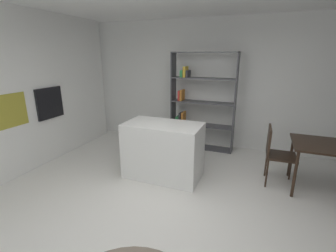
{
  "coord_description": "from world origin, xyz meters",
  "views": [
    {
      "loc": [
        1.01,
        -2.53,
        2.02
      ],
      "look_at": [
        -0.1,
        0.27,
        1.12
      ],
      "focal_mm": 25.57,
      "sensor_mm": 36.0,
      "label": 1
    }
  ],
  "objects_px": {
    "built_in_oven": "(50,103)",
    "dining_chair_island_side": "(275,150)",
    "kitchen_island": "(163,150)",
    "open_bookshelf": "(199,101)",
    "dining_table": "(326,150)"
  },
  "relations": [
    {
      "from": "built_in_oven",
      "to": "dining_chair_island_side",
      "type": "distance_m",
      "value": 4.1
    },
    {
      "from": "kitchen_island",
      "to": "open_bookshelf",
      "type": "bearing_deg",
      "value": 82.62
    },
    {
      "from": "built_in_oven",
      "to": "open_bookshelf",
      "type": "bearing_deg",
      "value": 33.6
    },
    {
      "from": "built_in_oven",
      "to": "kitchen_island",
      "type": "distance_m",
      "value": 2.38
    },
    {
      "from": "dining_table",
      "to": "dining_chair_island_side",
      "type": "xyz_separation_m",
      "value": [
        -0.68,
        -0.0,
        -0.1
      ]
    },
    {
      "from": "kitchen_island",
      "to": "dining_table",
      "type": "bearing_deg",
      "value": 10.54
    },
    {
      "from": "built_in_oven",
      "to": "dining_table",
      "type": "relative_size",
      "value": 0.64
    },
    {
      "from": "kitchen_island",
      "to": "dining_table",
      "type": "relative_size",
      "value": 1.38
    },
    {
      "from": "dining_table",
      "to": "dining_chair_island_side",
      "type": "bearing_deg",
      "value": -179.75
    },
    {
      "from": "dining_table",
      "to": "dining_chair_island_side",
      "type": "relative_size",
      "value": 0.98
    },
    {
      "from": "built_in_oven",
      "to": "dining_chair_island_side",
      "type": "xyz_separation_m",
      "value": [
        4.02,
        0.57,
        -0.57
      ]
    },
    {
      "from": "dining_table",
      "to": "dining_chair_island_side",
      "type": "height_order",
      "value": "dining_chair_island_side"
    },
    {
      "from": "dining_chair_island_side",
      "to": "built_in_oven",
      "type": "bearing_deg",
      "value": 96.29
    },
    {
      "from": "built_in_oven",
      "to": "kitchen_island",
      "type": "bearing_deg",
      "value": 3.01
    },
    {
      "from": "built_in_oven",
      "to": "dining_table",
      "type": "height_order",
      "value": "built_in_oven"
    }
  ]
}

